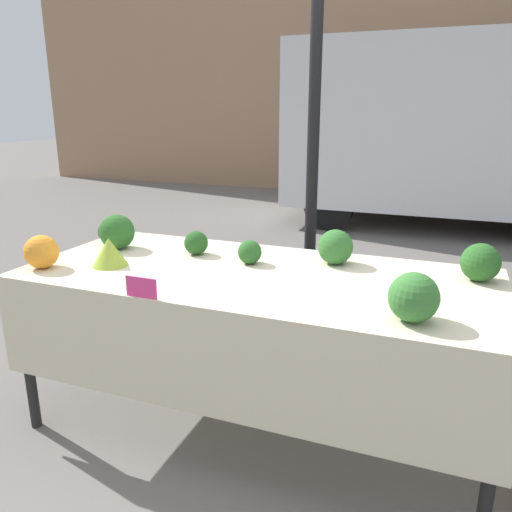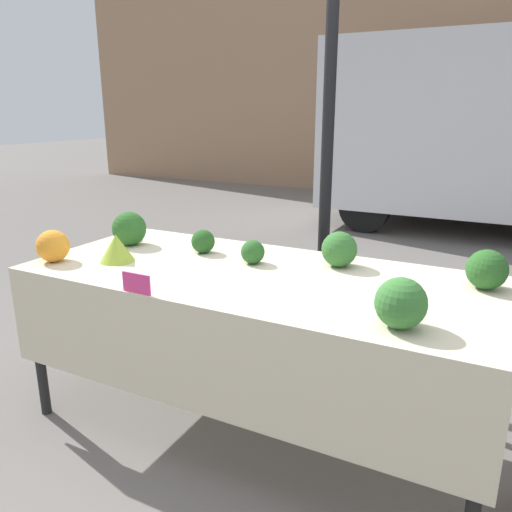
# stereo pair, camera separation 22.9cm
# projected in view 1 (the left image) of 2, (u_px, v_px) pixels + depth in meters

# --- Properties ---
(ground_plane) EXTENTS (40.00, 40.00, 0.00)m
(ground_plane) POSITION_uv_depth(u_px,v_px,m) (256.00, 423.00, 2.55)
(ground_plane) COLOR slate
(building_facade) EXTENTS (16.00, 0.60, 5.94)m
(building_facade) POSITION_uv_depth(u_px,v_px,m) (417.00, 25.00, 8.71)
(building_facade) COLOR #9E7A5B
(building_facade) RESTS_ON ground_plane
(tent_pole) EXTENTS (0.07, 0.07, 2.68)m
(tent_pole) POSITION_uv_depth(u_px,v_px,m) (313.00, 145.00, 2.91)
(tent_pole) COLOR black
(tent_pole) RESTS_ON ground_plane
(parked_truck) EXTENTS (4.34, 1.99, 2.41)m
(parked_truck) POSITION_uv_depth(u_px,v_px,m) (445.00, 132.00, 6.62)
(parked_truck) COLOR silver
(parked_truck) RESTS_ON ground_plane
(market_table) EXTENTS (2.18, 0.96, 0.81)m
(market_table) POSITION_uv_depth(u_px,v_px,m) (251.00, 295.00, 2.28)
(market_table) COLOR beige
(market_table) RESTS_ON ground_plane
(orange_cauliflower) EXTENTS (0.16, 0.16, 0.16)m
(orange_cauliflower) POSITION_uv_depth(u_px,v_px,m) (41.00, 252.00, 2.36)
(orange_cauliflower) COLOR orange
(orange_cauliflower) RESTS_ON market_table
(romanesco_head) EXTENTS (0.17, 0.17, 0.14)m
(romanesco_head) POSITION_uv_depth(u_px,v_px,m) (109.00, 252.00, 2.40)
(romanesco_head) COLOR #93B238
(romanesco_head) RESTS_ON market_table
(broccoli_head_0) EXTENTS (0.12, 0.12, 0.12)m
(broccoli_head_0) POSITION_uv_depth(u_px,v_px,m) (196.00, 243.00, 2.59)
(broccoli_head_0) COLOR #23511E
(broccoli_head_0) RESTS_ON market_table
(broccoli_head_1) EXTENTS (0.17, 0.17, 0.17)m
(broccoli_head_1) POSITION_uv_depth(u_px,v_px,m) (335.00, 247.00, 2.43)
(broccoli_head_1) COLOR #336B2D
(broccoli_head_1) RESTS_ON market_table
(broccoli_head_2) EXTENTS (0.17, 0.17, 0.17)m
(broccoli_head_2) POSITION_uv_depth(u_px,v_px,m) (481.00, 262.00, 2.18)
(broccoli_head_2) COLOR #285B23
(broccoli_head_2) RESTS_ON market_table
(broccoli_head_3) EXTENTS (0.19, 0.19, 0.19)m
(broccoli_head_3) POSITION_uv_depth(u_px,v_px,m) (117.00, 232.00, 2.69)
(broccoli_head_3) COLOR #285B23
(broccoli_head_3) RESTS_ON market_table
(broccoli_head_4) EXTENTS (0.18, 0.18, 0.18)m
(broccoli_head_4) POSITION_uv_depth(u_px,v_px,m) (414.00, 297.00, 1.76)
(broccoli_head_4) COLOR #387533
(broccoli_head_4) RESTS_ON market_table
(broccoli_head_5) EXTENTS (0.12, 0.12, 0.12)m
(broccoli_head_5) POSITION_uv_depth(u_px,v_px,m) (109.00, 232.00, 2.84)
(broccoli_head_5) COLOR #23511E
(broccoli_head_5) RESTS_ON market_table
(broccoli_head_6) EXTENTS (0.12, 0.12, 0.12)m
(broccoli_head_6) POSITION_uv_depth(u_px,v_px,m) (250.00, 252.00, 2.44)
(broccoli_head_6) COLOR #285B23
(broccoli_head_6) RESTS_ON market_table
(price_sign) EXTENTS (0.14, 0.01, 0.09)m
(price_sign) POSITION_uv_depth(u_px,v_px,m) (141.00, 287.00, 2.00)
(price_sign) COLOR #E53D84
(price_sign) RESTS_ON market_table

